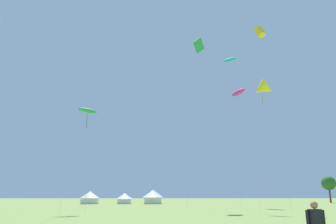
{
  "coord_description": "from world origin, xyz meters",
  "views": [
    {
      "loc": [
        -1.4,
        -5.74,
        1.9
      ],
      "look_at": [
        0.0,
        32.0,
        11.72
      ],
      "focal_mm": 34.26,
      "sensor_mm": 36.0,
      "label": 1
    }
  ],
  "objects": [
    {
      "name": "kite_yellow_box",
      "position": [
        14.51,
        38.66,
        26.41
      ],
      "size": [
        2.6,
        2.53,
        27.5
      ],
      "color": "yellow",
      "rests_on": "ground"
    },
    {
      "name": "kite_yellow_delta",
      "position": [
        11.5,
        31.22,
        14.59
      ],
      "size": [
        3.05,
        2.95,
        15.84
      ],
      "color": "yellow",
      "rests_on": "ground"
    },
    {
      "name": "festival_tent_left",
      "position": [
        -8.35,
        68.35,
        1.3
      ],
      "size": [
        3.6,
        3.6,
        2.34
      ],
      "color": "white",
      "rests_on": "ground"
    },
    {
      "name": "festival_tent_right",
      "position": [
        -2.02,
        68.35,
        1.68
      ],
      "size": [
        4.68,
        4.68,
        3.04
      ],
      "color": "white",
      "rests_on": "ground"
    },
    {
      "name": "festival_tent_center",
      "position": [
        -16.01,
        68.35,
        1.52
      ],
      "size": [
        4.22,
        4.22,
        2.74
      ],
      "color": "white",
      "rests_on": "ground"
    },
    {
      "name": "kite_green_diamond",
      "position": [
        5.42,
        42.21,
        25.49
      ],
      "size": [
        3.52,
        2.42,
        27.12
      ],
      "color": "green",
      "rests_on": "ground"
    },
    {
      "name": "tree_distant_left",
      "position": [
        43.53,
        77.9,
        4.86
      ],
      "size": [
        3.61,
        3.61,
        6.71
      ],
      "color": "brown",
      "rests_on": "ground"
    },
    {
      "name": "kite_cyan_parafoil",
      "position": [
        9.32,
        37.7,
        21.18
      ],
      "size": [
        2.17,
        2.64,
        21.63
      ],
      "color": "#1EB7CC",
      "rests_on": "ground"
    },
    {
      "name": "kite_green_parafoil",
      "position": [
        -9.83,
        32.4,
        11.89
      ],
      "size": [
        2.5,
        2.38,
        12.32
      ],
      "color": "green",
      "rests_on": "ground"
    },
    {
      "name": "kite_magenta_parafoil",
      "position": [
        14.04,
        51.44,
        20.73
      ],
      "size": [
        2.97,
        4.31,
        21.46
      ],
      "color": "#E02DA3",
      "rests_on": "ground"
    }
  ]
}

